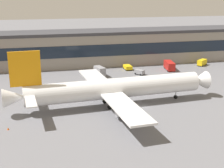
% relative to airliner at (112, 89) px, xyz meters
% --- Properties ---
extents(ground_plane, '(600.00, 600.00, 0.00)m').
position_rel_airliner_xyz_m(ground_plane, '(7.45, -2.73, -4.90)').
color(ground_plane, slate).
extents(terminal_building, '(149.23, 16.96, 14.42)m').
position_rel_airliner_xyz_m(terminal_building, '(7.45, 53.20, 2.33)').
color(terminal_building, gray).
rests_on(terminal_building, ground_plane).
extents(airliner, '(58.09, 49.73, 16.41)m').
position_rel_airliner_xyz_m(airliner, '(0.00, 0.00, 0.00)').
color(airliner, white).
rests_on(airliner, ground_plane).
extents(pushback_tractor, '(2.69, 4.83, 1.75)m').
position_rel_airliner_xyz_m(pushback_tractor, '(16.08, 39.68, -3.86)').
color(pushback_tractor, yellow).
rests_on(pushback_tractor, ground_plane).
extents(stair_truck, '(3.66, 6.38, 3.55)m').
position_rel_airliner_xyz_m(stair_truck, '(3.00, 32.32, -2.93)').
color(stair_truck, gray).
rests_on(stair_truck, ground_plane).
extents(baggage_tug, '(3.73, 4.09, 1.85)m').
position_rel_airliner_xyz_m(baggage_tug, '(18.23, 30.88, -3.82)').
color(baggage_tug, gray).
rests_on(baggage_tug, ground_plane).
extents(follow_me_car, '(3.53, 4.79, 1.85)m').
position_rel_airliner_xyz_m(follow_me_car, '(-26.57, 38.93, -3.81)').
color(follow_me_car, black).
rests_on(follow_me_car, ground_plane).
extents(crew_van, '(5.46, 4.91, 2.55)m').
position_rel_airliner_xyz_m(crew_van, '(48.76, 39.41, -3.45)').
color(crew_van, yellow).
rests_on(crew_van, ground_plane).
extents(fuel_truck, '(4.16, 8.75, 3.35)m').
position_rel_airliner_xyz_m(fuel_truck, '(32.19, 35.60, -3.02)').
color(fuel_truck, red).
rests_on(fuel_truck, ground_plane).
extents(traffic_cone_0, '(0.46, 0.46, 0.58)m').
position_rel_airliner_xyz_m(traffic_cone_0, '(-26.88, -10.11, -4.61)').
color(traffic_cone_0, '#F2590C').
rests_on(traffic_cone_0, ground_plane).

